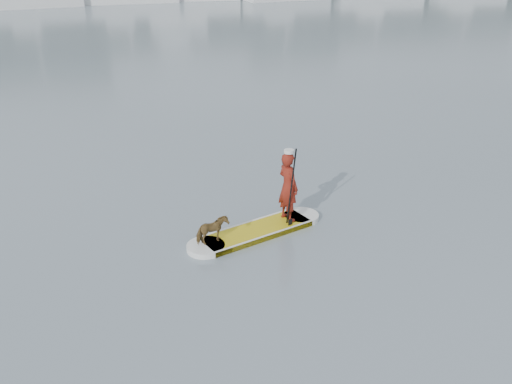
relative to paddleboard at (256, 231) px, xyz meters
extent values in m
plane|color=slate|center=(1.86, -0.22, -0.06)|extent=(140.00, 140.00, 0.00)
cube|color=gold|center=(0.00, 0.00, 0.00)|extent=(2.62, 1.53, 0.12)
cylinder|color=silver|center=(-1.19, -0.39, 0.00)|extent=(0.80, 0.80, 0.12)
cylinder|color=silver|center=(1.19, 0.39, 0.00)|extent=(0.80, 0.80, 0.12)
cube|color=silver|center=(-0.11, 0.35, 0.00)|extent=(2.40, 0.83, 0.12)
cube|color=silver|center=(0.11, -0.35, 0.00)|extent=(2.40, 0.83, 0.12)
imported|color=maroon|center=(0.81, 0.26, 0.85)|extent=(0.54, 0.67, 1.58)
cylinder|color=silver|center=(0.81, 0.26, 1.68)|extent=(0.22, 0.22, 0.07)
imported|color=#533A1C|center=(-1.03, -0.33, 0.35)|extent=(0.74, 0.51, 0.57)
cylinder|color=black|center=(0.78, -0.03, 0.94)|extent=(0.12, 0.29, 1.89)
cube|color=black|center=(0.78, -0.03, 0.04)|extent=(0.10, 0.05, 0.32)
camera|label=1|loc=(-3.00, -10.50, 5.93)|focal=40.00mm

